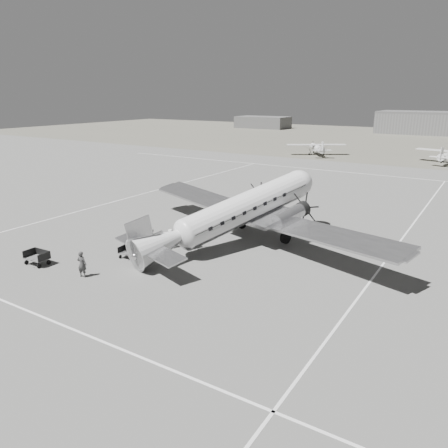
{
  "coord_description": "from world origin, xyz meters",
  "views": [
    {
      "loc": [
        17.77,
        -26.69,
        11.56
      ],
      "look_at": [
        1.05,
        -0.1,
        2.2
      ],
      "focal_mm": 35.0,
      "sensor_mm": 36.0,
      "label": 1
    }
  ],
  "objects": [
    {
      "name": "shed_secondary",
      "position": [
        -55.0,
        115.0,
        2.0
      ],
      "size": [
        18.0,
        10.0,
        4.0
      ],
      "primitive_type": "cube",
      "color": "#4E4E4E",
      "rests_on": "ground"
    },
    {
      "name": "ground_crew",
      "position": [
        -4.26,
        -9.13,
        0.89
      ],
      "size": [
        0.74,
        0.58,
        1.78
      ],
      "primitive_type": "imported",
      "rotation": [
        0.0,
        0.0,
        3.4
      ],
      "color": "#323232",
      "rests_on": "ground"
    },
    {
      "name": "taxi_line_left",
      "position": [
        -18.0,
        10.0,
        0.01
      ],
      "size": [
        0.15,
        60.0,
        0.01
      ],
      "primitive_type": "cube",
      "color": "silver",
      "rests_on": "ground"
    },
    {
      "name": "taxi_line_horizon",
      "position": [
        0.0,
        40.0,
        0.01
      ],
      "size": [
        90.0,
        0.15,
        0.01
      ],
      "primitive_type": "cube",
      "color": "silver",
      "rests_on": "ground"
    },
    {
      "name": "taxi_line_right",
      "position": [
        12.0,
        0.0,
        0.01
      ],
      "size": [
        0.15,
        80.0,
        0.01
      ],
      "primitive_type": "cube",
      "color": "silver",
      "rests_on": "ground"
    },
    {
      "name": "dc3_airliner",
      "position": [
        1.05,
        1.9,
        2.58
      ],
      "size": [
        31.63,
        26.45,
        5.15
      ],
      "primitive_type": null,
      "rotation": [
        0.0,
        0.0,
        -0.33
      ],
      "color": "#B5B5B8",
      "rests_on": "ground"
    },
    {
      "name": "ground",
      "position": [
        0.0,
        0.0,
        0.0
      ],
      "size": [
        260.0,
        260.0,
        0.0
      ],
      "primitive_type": "plane",
      "color": "slate",
      "rests_on": "ground"
    },
    {
      "name": "grass_infield",
      "position": [
        0.0,
        95.0,
        0.0
      ],
      "size": [
        260.0,
        90.0,
        0.01
      ],
      "primitive_type": "cube",
      "color": "#575549",
      "rests_on": "ground"
    },
    {
      "name": "passenger",
      "position": [
        -2.93,
        -1.58,
        0.76
      ],
      "size": [
        0.68,
        0.86,
        1.53
      ],
      "primitive_type": "imported",
      "rotation": [
        0.0,
        0.0,
        1.87
      ],
      "color": "silver",
      "rests_on": "ground"
    },
    {
      "name": "ramp_agent",
      "position": [
        -3.45,
        -3.12,
        0.95
      ],
      "size": [
        0.94,
        1.09,
        1.91
      ],
      "primitive_type": "imported",
      "rotation": [
        0.0,
        0.0,
        1.3
      ],
      "color": "#BCBCB9",
      "rests_on": "ground"
    },
    {
      "name": "light_plane_left",
      "position": [
        -12.73,
        56.19,
        1.21
      ],
      "size": [
        14.96,
        14.32,
        2.42
      ],
      "primitive_type": null,
      "rotation": [
        0.0,
        0.0,
        0.58
      ],
      "color": "silver",
      "rests_on": "ground"
    },
    {
      "name": "baggage_cart_far",
      "position": [
        -8.71,
        -9.36,
        0.5
      ],
      "size": [
        1.81,
        1.3,
        1.0
      ],
      "primitive_type": null,
      "rotation": [
        0.0,
        0.0,
        0.03
      ],
      "color": "#4E4E4E",
      "rests_on": "ground"
    },
    {
      "name": "baggage_cart_near",
      "position": [
        -4.08,
        -4.98,
        0.42
      ],
      "size": [
        1.61,
        1.22,
        0.85
      ],
      "primitive_type": null,
      "rotation": [
        0.0,
        0.0,
        0.11
      ],
      "color": "#4E4E4E",
      "rests_on": "ground"
    },
    {
      "name": "taxi_line_near",
      "position": [
        0.0,
        -14.0,
        0.01
      ],
      "size": [
        60.0,
        0.15,
        0.01
      ],
      "primitive_type": "cube",
      "color": "silver",
      "rests_on": "ground"
    }
  ]
}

